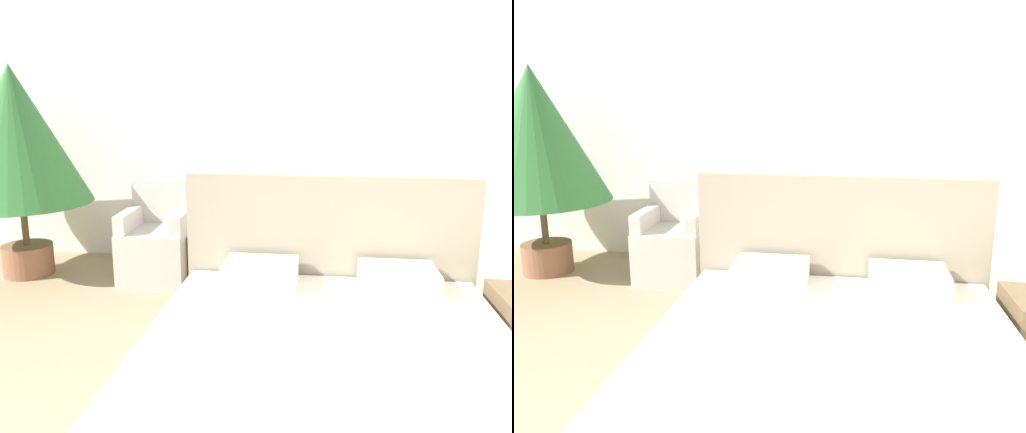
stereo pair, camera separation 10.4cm
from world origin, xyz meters
TOP-DOWN VIEW (x-y plane):
  - wall_back at (0.00, 3.85)m, footprint 10.00×0.06m
  - bed at (0.95, 1.12)m, footprint 1.84×1.99m
  - armchair_near_window_left at (-0.58, 3.15)m, footprint 0.62×0.65m
  - armchair_near_window_right at (0.31, 3.15)m, footprint 0.59×0.63m
  - potted_palm at (-1.83, 3.11)m, footprint 1.28×1.28m
  - side_table at (-0.13, 3.15)m, footprint 0.32×0.32m

SIDE VIEW (x-z plane):
  - side_table at x=-0.13m, z-range 0.00..0.43m
  - bed at x=0.95m, z-range -0.29..0.85m
  - armchair_near_window_left at x=-0.58m, z-range -0.14..0.73m
  - armchair_near_window_right at x=0.31m, z-range -0.14..0.73m
  - potted_palm at x=-1.83m, z-range 0.31..2.24m
  - wall_back at x=0.00m, z-range 0.00..2.90m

